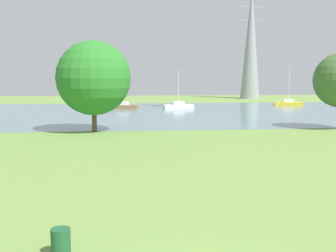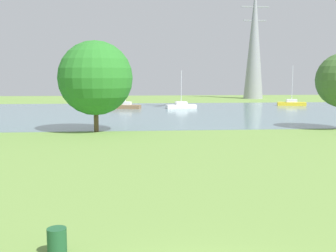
{
  "view_description": "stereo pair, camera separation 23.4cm",
  "coord_description": "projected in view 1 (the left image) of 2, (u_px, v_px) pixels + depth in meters",
  "views": [
    {
      "loc": [
        -2.0,
        -9.07,
        5.14
      ],
      "look_at": [
        0.35,
        14.01,
        2.36
      ],
      "focal_mm": 44.76,
      "sensor_mm": 36.0,
      "label": 1
    },
    {
      "loc": [
        -1.76,
        -9.09,
        5.14
      ],
      "look_at": [
        0.35,
        14.01,
        2.36
      ],
      "focal_mm": 44.76,
      "sensor_mm": 36.0,
      "label": 2
    }
  ],
  "objects": [
    {
      "name": "ground_plane",
      "position": [
        153.0,
        145.0,
        31.5
      ],
      "size": [
        160.0,
        160.0,
        0.0
      ],
      "primitive_type": "plane",
      "color": "olive"
    },
    {
      "name": "sailboat_brown",
      "position": [
        123.0,
        106.0,
        65.88
      ],
      "size": [
        5.03,
        2.73,
        5.64
      ],
      "color": "brown",
      "rests_on": "water_surface"
    },
    {
      "name": "sailboat_white",
      "position": [
        178.0,
        106.0,
        66.55
      ],
      "size": [
        4.97,
        2.21,
        6.02
      ],
      "color": "white",
      "rests_on": "water_surface"
    },
    {
      "name": "water_surface",
      "position": [
        140.0,
        112.0,
        59.16
      ],
      "size": [
        140.0,
        40.0,
        0.02
      ],
      "primitive_type": "cube",
      "color": "slate",
      "rests_on": "ground"
    },
    {
      "name": "electricity_pylon",
      "position": [
        251.0,
        42.0,
        94.58
      ],
      "size": [
        6.4,
        4.4,
        25.67
      ],
      "color": "gray",
      "rests_on": "ground"
    },
    {
      "name": "sailboat_yellow",
      "position": [
        288.0,
        103.0,
        73.02
      ],
      "size": [
        5.03,
        2.71,
        6.92
      ],
      "color": "yellow",
      "rests_on": "water_surface"
    },
    {
      "name": "litter_bin",
      "position": [
        61.0,
        242.0,
        12.0
      ],
      "size": [
        0.56,
        0.56,
        0.8
      ],
      "primitive_type": "cylinder",
      "color": "#1E512D",
      "rests_on": "ground"
    },
    {
      "name": "tree_east_far",
      "position": [
        94.0,
        78.0,
        38.21
      ],
      "size": [
        6.83,
        6.83,
        8.37
      ],
      "color": "brown",
      "rests_on": "ground"
    }
  ]
}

